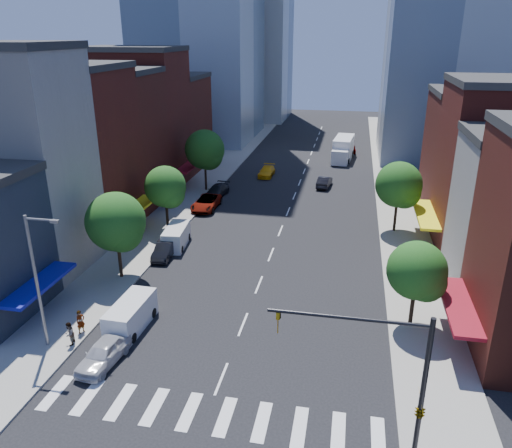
% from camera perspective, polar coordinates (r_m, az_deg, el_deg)
% --- Properties ---
extents(ground, '(220.00, 220.00, 0.00)m').
position_cam_1_polar(ground, '(31.07, -3.98, -17.22)').
color(ground, black).
rests_on(ground, ground).
extents(sidewalk_left, '(5.00, 120.00, 0.15)m').
position_cam_1_polar(sidewalk_left, '(69.01, -5.57, 4.90)').
color(sidewalk_left, gray).
rests_on(sidewalk_left, ground).
extents(sidewalk_right, '(5.00, 120.00, 0.15)m').
position_cam_1_polar(sidewalk_right, '(66.55, 15.60, 3.59)').
color(sidewalk_right, gray).
rests_on(sidewalk_right, ground).
extents(crosswalk, '(19.00, 3.00, 0.01)m').
position_cam_1_polar(crosswalk, '(28.87, -5.60, -20.81)').
color(crosswalk, silver).
rests_on(crosswalk, ground).
extents(bldg_left_1, '(12.00, 8.00, 18.00)m').
position_cam_1_polar(bldg_left_1, '(46.13, -26.37, 6.09)').
color(bldg_left_1, beige).
rests_on(bldg_left_1, ground).
extents(bldg_left_2, '(12.00, 9.00, 16.00)m').
position_cam_1_polar(bldg_left_2, '(53.14, -20.85, 7.54)').
color(bldg_left_2, '#581A14').
rests_on(bldg_left_2, ground).
extents(bldg_left_3, '(12.00, 8.00, 15.00)m').
position_cam_1_polar(bldg_left_3, '(60.46, -16.67, 9.05)').
color(bldg_left_3, '#551F15').
rests_on(bldg_left_3, ground).
extents(bldg_left_4, '(12.00, 9.00, 17.00)m').
position_cam_1_polar(bldg_left_4, '(67.80, -13.49, 11.45)').
color(bldg_left_4, '#581A14').
rests_on(bldg_left_4, ground).
extents(bldg_left_5, '(12.00, 10.00, 13.00)m').
position_cam_1_polar(bldg_left_5, '(76.76, -10.47, 11.23)').
color(bldg_left_5, '#551F15').
rests_on(bldg_left_5, ground).
extents(bldg_right_2, '(12.00, 10.00, 15.00)m').
position_cam_1_polar(bldg_right_2, '(50.95, 27.15, 5.46)').
color(bldg_right_2, '#581A14').
rests_on(bldg_right_2, ground).
extents(bldg_right_3, '(12.00, 10.00, 13.00)m').
position_cam_1_polar(bldg_right_3, '(60.57, 24.63, 7.07)').
color(bldg_right_3, '#551F15').
rests_on(bldg_right_3, ground).
extents(traffic_signal, '(7.24, 2.24, 8.00)m').
position_cam_1_polar(traffic_signal, '(24.46, 17.11, -18.11)').
color(traffic_signal, black).
rests_on(traffic_signal, sidewalk_right).
extents(streetlight, '(2.25, 0.25, 9.00)m').
position_cam_1_polar(streetlight, '(33.69, -23.65, -5.30)').
color(streetlight, slate).
rests_on(streetlight, sidewalk_left).
extents(tree_left_near, '(4.80, 4.80, 7.30)m').
position_cam_1_polar(tree_left_near, '(41.40, -15.57, -0.02)').
color(tree_left_near, black).
rests_on(tree_left_near, sidewalk_left).
extents(tree_left_mid, '(4.20, 4.20, 6.65)m').
position_cam_1_polar(tree_left_mid, '(51.00, -10.19, 4.01)').
color(tree_left_mid, black).
rests_on(tree_left_mid, sidewalk_left).
extents(tree_left_far, '(5.00, 5.00, 7.75)m').
position_cam_1_polar(tree_left_far, '(63.62, -5.77, 8.27)').
color(tree_left_far, black).
rests_on(tree_left_far, sidewalk_left).
extents(tree_right_near, '(4.00, 4.00, 6.20)m').
position_cam_1_polar(tree_right_near, '(35.16, 18.13, -5.37)').
color(tree_right_near, black).
rests_on(tree_right_near, sidewalk_right).
extents(tree_right_far, '(4.60, 4.60, 7.20)m').
position_cam_1_polar(tree_right_far, '(51.67, 16.15, 4.12)').
color(tree_right_far, black).
rests_on(tree_right_far, sidewalk_right).
extents(parked_car_front, '(2.22, 4.59, 1.51)m').
position_cam_1_polar(parked_car_front, '(33.09, -17.05, -13.93)').
color(parked_car_front, silver).
rests_on(parked_car_front, ground).
extents(parked_car_second, '(1.78, 4.32, 1.39)m').
position_cam_1_polar(parked_car_second, '(46.24, -10.38, -2.90)').
color(parked_car_second, black).
rests_on(parked_car_second, ground).
extents(parked_car_third, '(2.58, 5.52, 1.53)m').
position_cam_1_polar(parked_car_third, '(57.97, -5.70, 2.43)').
color(parked_car_third, '#999999').
rests_on(parked_car_third, ground).
extents(parked_car_rear, '(2.52, 4.97, 1.38)m').
position_cam_1_polar(parked_car_rear, '(62.56, -4.47, 3.81)').
color(parked_car_rear, black).
rests_on(parked_car_rear, ground).
extents(cargo_van_near, '(2.08, 4.81, 2.02)m').
position_cam_1_polar(cargo_van_near, '(35.89, -14.19, -10.16)').
color(cargo_van_near, silver).
rests_on(cargo_van_near, ground).
extents(cargo_van_far, '(2.26, 4.68, 1.92)m').
position_cam_1_polar(cargo_van_far, '(48.17, -9.12, -1.48)').
color(cargo_van_far, silver).
rests_on(cargo_van_far, ground).
extents(taxi, '(1.98, 4.73, 1.36)m').
position_cam_1_polar(taxi, '(71.23, 1.22, 6.02)').
color(taxi, '#FFB70D').
rests_on(taxi, ground).
extents(traffic_car_oncoming, '(1.97, 4.44, 1.42)m').
position_cam_1_polar(traffic_car_oncoming, '(66.74, 7.82, 4.81)').
color(traffic_car_oncoming, black).
rests_on(traffic_car_oncoming, ground).
extents(traffic_car_far, '(1.98, 4.46, 1.49)m').
position_cam_1_polar(traffic_car_far, '(87.11, 10.74, 8.51)').
color(traffic_car_far, '#999999').
rests_on(traffic_car_far, ground).
extents(box_truck, '(3.39, 9.02, 3.55)m').
position_cam_1_polar(box_truck, '(81.50, 9.90, 8.38)').
color(box_truck, silver).
rests_on(box_truck, ground).
extents(pedestrian_near, '(0.65, 0.72, 1.67)m').
position_cam_1_polar(pedestrian_near, '(36.25, -19.41, -10.48)').
color(pedestrian_near, '#999999').
rests_on(pedestrian_near, sidewalk_left).
extents(pedestrian_far, '(0.74, 0.87, 1.61)m').
position_cam_1_polar(pedestrian_far, '(35.25, -20.56, -11.67)').
color(pedestrian_far, '#999999').
rests_on(pedestrian_far, sidewalk_left).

